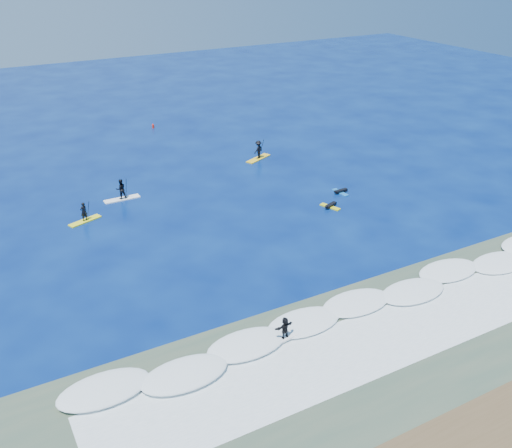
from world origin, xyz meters
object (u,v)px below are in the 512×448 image
prone_paddler_near (330,206)px  marker_buoy (153,126)px  wave_surfer (285,329)px  sup_paddler_right (258,151)px  sup_paddler_left (84,215)px  prone_paddler_far (340,192)px  sup_paddler_center (121,191)px

prone_paddler_near → marker_buoy: 29.70m
wave_surfer → marker_buoy: wave_surfer is taller
sup_paddler_right → marker_buoy: 16.76m
sup_paddler_right → prone_paddler_near: (-0.44, -13.54, -0.76)m
sup_paddler_left → sup_paddler_right: bearing=-2.4°
wave_surfer → marker_buoy: bearing=73.5°
sup_paddler_left → sup_paddler_right: (19.55, 6.15, 0.29)m
sup_paddler_left → prone_paddler_far: sup_paddler_left is taller
sup_paddler_left → prone_paddler_near: (19.11, -7.38, -0.47)m
prone_paddler_far → wave_surfer: wave_surfer is taller
sup_paddler_left → marker_buoy: (13.56, 21.80, -0.32)m
sup_paddler_left → marker_buoy: size_ratio=4.29×
sup_paddler_center → wave_surfer: sup_paddler_center is taller
sup_paddler_left → wave_surfer: sup_paddler_left is taller
prone_paddler_near → sup_paddler_right: bearing=-22.3°
sup_paddler_center → prone_paddler_near: (15.17, -10.22, -0.69)m
prone_paddler_near → prone_paddler_far: (2.61, 2.11, -0.00)m
sup_paddler_left → sup_paddler_right: 20.50m
prone_paddler_far → wave_surfer: (-15.50, -15.75, 0.68)m
sup_paddler_left → prone_paddler_far: bearing=-33.6°
sup_paddler_left → prone_paddler_far: 22.36m
sup_paddler_left → prone_paddler_near: size_ratio=1.47×
sup_paddler_center → prone_paddler_far: size_ratio=1.67×
sup_paddler_right → wave_surfer: sup_paddler_right is taller
sup_paddler_left → marker_buoy: 25.68m
prone_paddler_near → prone_paddler_far: bearing=-71.5°
sup_paddler_right → marker_buoy: bearing=85.9°
sup_paddler_right → wave_surfer: bearing=-141.1°
sup_paddler_center → prone_paddler_far: 19.56m
sup_paddler_left → prone_paddler_far: (21.72, -5.27, -0.47)m
prone_paddler_near → prone_paddler_far: size_ratio=1.02×
prone_paddler_near → marker_buoy: size_ratio=2.91×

